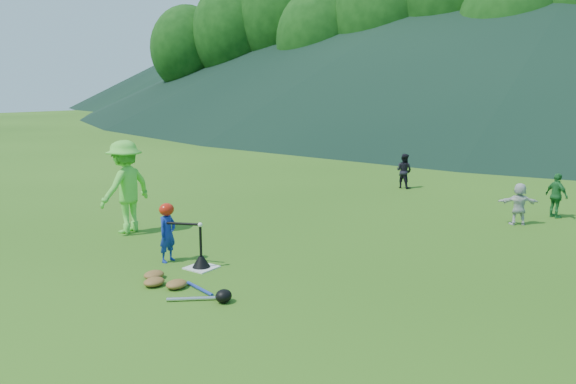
{
  "coord_description": "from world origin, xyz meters",
  "views": [
    {
      "loc": [
        6.27,
        -6.46,
        2.94
      ],
      "look_at": [
        0.0,
        2.5,
        0.9
      ],
      "focal_mm": 35.0,
      "sensor_mm": 36.0,
      "label": 1
    }
  ],
  "objects_px": {
    "adult_coach": "(126,187)",
    "batting_tee": "(201,261)",
    "fielder_c": "(557,196)",
    "fielder_d": "(519,204)",
    "fielder_b": "(404,171)",
    "equipment_pile": "(176,284)",
    "home_plate": "(201,267)",
    "batter_child": "(167,233)"
  },
  "relations": [
    {
      "from": "fielder_c",
      "to": "adult_coach",
      "type": "bearing_deg",
      "value": 76.71
    },
    {
      "from": "batter_child",
      "to": "fielder_c",
      "type": "bearing_deg",
      "value": -37.54
    },
    {
      "from": "adult_coach",
      "to": "equipment_pile",
      "type": "distance_m",
      "value": 3.83
    },
    {
      "from": "batter_child",
      "to": "fielder_d",
      "type": "height_order",
      "value": "batter_child"
    },
    {
      "from": "batter_child",
      "to": "equipment_pile",
      "type": "xyz_separation_m",
      "value": [
        1.08,
        -0.87,
        -0.43
      ]
    },
    {
      "from": "equipment_pile",
      "to": "batting_tee",
      "type": "bearing_deg",
      "value": 111.27
    },
    {
      "from": "fielder_b",
      "to": "adult_coach",
      "type": "bearing_deg",
      "value": 79.73
    },
    {
      "from": "batter_child",
      "to": "fielder_b",
      "type": "height_order",
      "value": "fielder_b"
    },
    {
      "from": "adult_coach",
      "to": "equipment_pile",
      "type": "xyz_separation_m",
      "value": [
        3.27,
        -1.79,
        -0.88
      ]
    },
    {
      "from": "fielder_d",
      "to": "equipment_pile",
      "type": "relative_size",
      "value": 0.51
    },
    {
      "from": "fielder_b",
      "to": "fielder_c",
      "type": "distance_m",
      "value": 4.71
    },
    {
      "from": "fielder_d",
      "to": "equipment_pile",
      "type": "height_order",
      "value": "fielder_d"
    },
    {
      "from": "home_plate",
      "to": "fielder_b",
      "type": "height_order",
      "value": "fielder_b"
    },
    {
      "from": "batting_tee",
      "to": "fielder_d",
      "type": "bearing_deg",
      "value": 60.0
    },
    {
      "from": "adult_coach",
      "to": "fielder_b",
      "type": "distance_m",
      "value": 8.5
    },
    {
      "from": "equipment_pile",
      "to": "fielder_b",
      "type": "bearing_deg",
      "value": 93.98
    },
    {
      "from": "fielder_c",
      "to": "equipment_pile",
      "type": "height_order",
      "value": "fielder_c"
    },
    {
      "from": "batter_child",
      "to": "fielder_d",
      "type": "relative_size",
      "value": 1.08
    },
    {
      "from": "equipment_pile",
      "to": "home_plate",
      "type": "bearing_deg",
      "value": 111.27
    },
    {
      "from": "batter_child",
      "to": "fielder_b",
      "type": "distance_m",
      "value": 9.02
    },
    {
      "from": "fielder_c",
      "to": "fielder_d",
      "type": "distance_m",
      "value": 1.3
    },
    {
      "from": "home_plate",
      "to": "fielder_c",
      "type": "distance_m",
      "value": 8.42
    },
    {
      "from": "batter_child",
      "to": "fielder_b",
      "type": "xyz_separation_m",
      "value": [
        0.39,
        9.01,
        0.02
      ]
    },
    {
      "from": "home_plate",
      "to": "equipment_pile",
      "type": "distance_m",
      "value": 0.99
    },
    {
      "from": "batter_child",
      "to": "fielder_d",
      "type": "distance_m",
      "value": 7.54
    },
    {
      "from": "home_plate",
      "to": "batting_tee",
      "type": "bearing_deg",
      "value": 0.0
    },
    {
      "from": "fielder_c",
      "to": "fielder_d",
      "type": "relative_size",
      "value": 1.12
    },
    {
      "from": "fielder_c",
      "to": "batting_tee",
      "type": "distance_m",
      "value": 8.41
    },
    {
      "from": "batting_tee",
      "to": "fielder_c",
      "type": "bearing_deg",
      "value": 60.85
    },
    {
      "from": "adult_coach",
      "to": "equipment_pile",
      "type": "relative_size",
      "value": 1.05
    },
    {
      "from": "batting_tee",
      "to": "equipment_pile",
      "type": "bearing_deg",
      "value": -68.73
    },
    {
      "from": "adult_coach",
      "to": "equipment_pile",
      "type": "bearing_deg",
      "value": 57.2
    },
    {
      "from": "fielder_c",
      "to": "equipment_pile",
      "type": "xyz_separation_m",
      "value": [
        -3.74,
        -8.26,
        -0.45
      ]
    },
    {
      "from": "home_plate",
      "to": "fielder_c",
      "type": "xyz_separation_m",
      "value": [
        4.1,
        7.34,
        0.5
      ]
    },
    {
      "from": "adult_coach",
      "to": "fielder_b",
      "type": "height_order",
      "value": "adult_coach"
    },
    {
      "from": "home_plate",
      "to": "batter_child",
      "type": "distance_m",
      "value": 0.87
    },
    {
      "from": "home_plate",
      "to": "fielder_d",
      "type": "relative_size",
      "value": 0.49
    },
    {
      "from": "fielder_b",
      "to": "equipment_pile",
      "type": "relative_size",
      "value": 0.57
    },
    {
      "from": "batter_child",
      "to": "equipment_pile",
      "type": "height_order",
      "value": "batter_child"
    },
    {
      "from": "adult_coach",
      "to": "batting_tee",
      "type": "distance_m",
      "value": 3.14
    },
    {
      "from": "home_plate",
      "to": "batting_tee",
      "type": "xyz_separation_m",
      "value": [
        0.0,
        0.0,
        0.12
      ]
    },
    {
      "from": "batter_child",
      "to": "adult_coach",
      "type": "distance_m",
      "value": 2.42
    }
  ]
}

